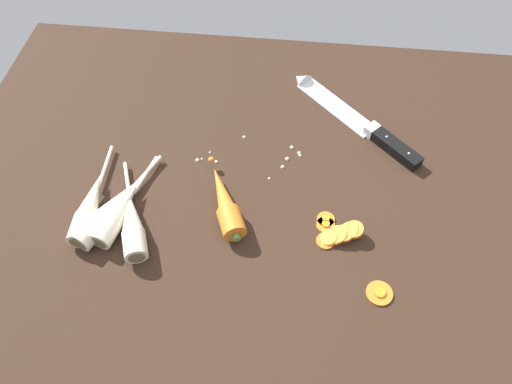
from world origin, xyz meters
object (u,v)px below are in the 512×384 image
(parsnip_front, at_px, (108,213))
(parsnip_mid_left, at_px, (132,223))
(parsnip_mid_right, at_px, (89,207))
(carrot_slice_stray_mid, at_px, (326,219))
(chefs_knife, at_px, (351,116))
(parsnip_back, at_px, (119,212))
(whole_carrot, at_px, (225,203))
(carrot_slice_stray_far, at_px, (326,224))
(carrot_slice_stack, at_px, (340,235))
(carrot_slice_stray_near, at_px, (380,293))

(parsnip_front, relative_size, parsnip_mid_left, 1.03)
(parsnip_front, distance_m, parsnip_mid_right, 0.04)
(parsnip_front, xyz_separation_m, parsnip_mid_right, (-0.04, 0.01, 0.00))
(parsnip_mid_left, height_order, carrot_slice_stray_mid, parsnip_mid_left)
(chefs_knife, distance_m, parsnip_back, 0.51)
(whole_carrot, height_order, carrot_slice_stray_mid, whole_carrot)
(carrot_slice_stray_far, bearing_deg, carrot_slice_stack, -43.79)
(parsnip_front, bearing_deg, carrot_slice_stray_near, -11.08)
(chefs_knife, distance_m, carrot_slice_stack, 0.30)
(carrot_slice_stray_mid, bearing_deg, carrot_slice_stray_far, -90.22)
(parsnip_mid_right, distance_m, parsnip_back, 0.05)
(whole_carrot, xyz_separation_m, carrot_slice_stray_mid, (0.18, -0.00, -0.02))
(chefs_knife, distance_m, parsnip_mid_right, 0.55)
(parsnip_back, bearing_deg, carrot_slice_stray_far, 3.99)
(parsnip_mid_right, bearing_deg, chefs_knife, 32.18)
(parsnip_mid_right, bearing_deg, parsnip_back, -5.01)
(parsnip_front, relative_size, carrot_slice_stray_near, 4.99)
(parsnip_mid_left, xyz_separation_m, carrot_slice_stray_near, (0.43, -0.08, -0.02))
(carrot_slice_stray_mid, bearing_deg, parsnip_mid_left, -170.50)
(chefs_knife, xyz_separation_m, carrot_slice_stack, (-0.02, -0.29, 0.00))
(parsnip_front, xyz_separation_m, carrot_slice_stack, (0.41, 0.01, -0.01))
(parsnip_front, distance_m, parsnip_back, 0.02)
(chefs_knife, relative_size, parsnip_front, 1.26)
(chefs_knife, height_order, whole_carrot, whole_carrot)
(chefs_knife, height_order, parsnip_mid_left, parsnip_mid_left)
(chefs_knife, relative_size, carrot_slice_stray_far, 8.16)
(carrot_slice_stack, bearing_deg, parsnip_mid_right, 179.72)
(parsnip_front, bearing_deg, carrot_slice_stack, 0.71)
(carrot_slice_stray_far, bearing_deg, parsnip_mid_right, -177.18)
(parsnip_back, xyz_separation_m, carrot_slice_stray_mid, (0.37, 0.04, -0.02))
(chefs_knife, distance_m, carrot_slice_stray_far, 0.28)
(carrot_slice_stack, xyz_separation_m, carrot_slice_stray_far, (-0.02, 0.02, -0.01))
(chefs_knife, xyz_separation_m, parsnip_back, (-0.41, -0.30, 0.01))
(whole_carrot, bearing_deg, parsnip_back, -167.69)
(chefs_knife, height_order, parsnip_back, parsnip_back)
(parsnip_back, height_order, carrot_slice_stray_mid, parsnip_back)
(carrot_slice_stray_far, bearing_deg, carrot_slice_stray_near, -53.31)
(carrot_slice_stray_near, bearing_deg, parsnip_front, 168.92)
(whole_carrot, xyz_separation_m, parsnip_back, (-0.18, -0.04, -0.00))
(whole_carrot, bearing_deg, chefs_knife, 48.65)
(parsnip_front, relative_size, carrot_slice_stray_mid, 6.78)
(parsnip_front, relative_size, parsnip_back, 1.06)
(chefs_knife, distance_m, carrot_slice_stray_near, 0.40)
(carrot_slice_stray_mid, bearing_deg, parsnip_back, -174.17)
(parsnip_mid_left, distance_m, parsnip_mid_right, 0.09)
(parsnip_front, relative_size, carrot_slice_stray_far, 6.50)
(carrot_slice_stack, distance_m, carrot_slice_stray_near, 0.12)
(chefs_knife, xyz_separation_m, carrot_slice_stray_far, (-0.05, -0.27, -0.00))
(parsnip_mid_right, xyz_separation_m, carrot_slice_stray_far, (0.42, 0.02, -0.02))
(parsnip_front, bearing_deg, carrot_slice_stray_mid, 5.90)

